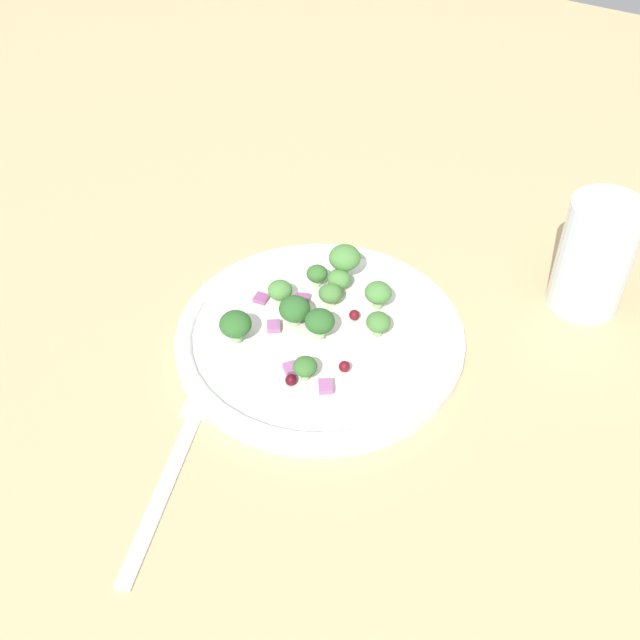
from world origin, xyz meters
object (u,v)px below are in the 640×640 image
Objects in this scene: broccoli_floret_1 at (339,279)px; broccoli_floret_2 at (330,294)px; plate at (320,335)px; fork at (175,462)px; broccoli_floret_0 at (317,274)px; water_glass at (595,256)px.

broccoli_floret_1 and broccoli_floret_2 have the same top height.
plate reaches higher than fork.
broccoli_floret_0 is 0.11× the size of fork.
water_glass is (13.70, -19.25, 2.82)cm from broccoli_floret_2.
fork is at bearing 175.21° from broccoli_floret_2.
fork is (-16.97, 2.71, -0.61)cm from plate.
broccoli_floret_2 is at bearing 15.91° from plate.
broccoli_floret_1 is at bearing 13.56° from plate.
fork is at bearing -178.19° from broccoli_floret_0.
broccoli_floret_2 is 20.67cm from fork.
plate is at bearing 133.26° from water_glass.
broccoli_floret_1 is at bearing -3.35° from fork.
broccoli_floret_2 is at bearing -124.79° from broccoli_floret_0.
plate is 2.33× the size of water_glass.
plate is at bearing -146.57° from broccoli_floret_0.
broccoli_floret_1 is 0.12× the size of fork.
plate is 12.75× the size of broccoli_floret_0.
plate is 4.04cm from broccoli_floret_2.
water_glass is (34.16, -20.96, 5.20)cm from fork.
plate is 6.12cm from broccoli_floret_1.
broccoli_floret_1 is at bearing 120.27° from water_glass.
plate is at bearing -9.07° from fork.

